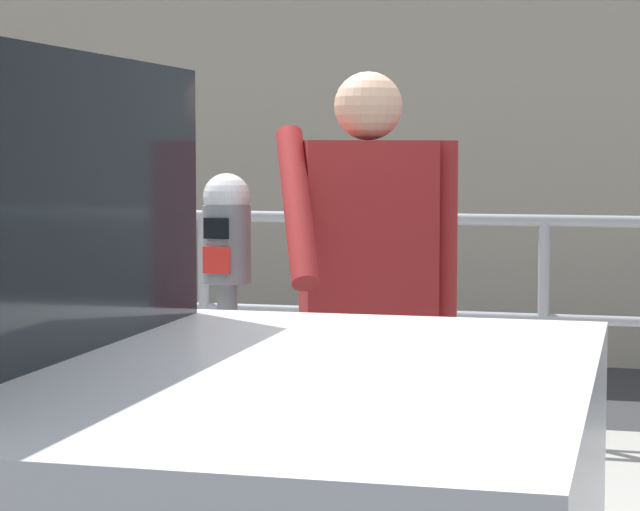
{
  "coord_description": "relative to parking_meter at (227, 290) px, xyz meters",
  "views": [
    {
      "loc": [
        1.57,
        -3.9,
        1.6
      ],
      "look_at": [
        0.45,
        0.18,
        1.25
      ],
      "focal_mm": 73.15,
      "sensor_mm": 36.0,
      "label": 1
    }
  ],
  "objects": [
    {
      "name": "background_railing",
      "position": [
        -0.1,
        2.51,
        -0.19
      ],
      "size": [
        24.06,
        0.06,
        1.15
      ],
      "color": "gray",
      "rests_on": "sidewalk_curb"
    },
    {
      "name": "pedestrian_at_meter",
      "position": [
        0.46,
        0.16,
        0.0
      ],
      "size": [
        0.6,
        0.69,
        1.74
      ],
      "rotation": [
        0.0,
        0.0,
        -2.72
      ],
      "color": "black",
      "rests_on": "sidewalk_curb"
    },
    {
      "name": "backdrop_wall",
      "position": [
        -0.1,
        5.78,
        0.66
      ],
      "size": [
        32.0,
        0.5,
        3.57
      ],
      "primitive_type": "cube",
      "color": "#ADA38E",
      "rests_on": "ground"
    },
    {
      "name": "sidewalk_curb",
      "position": [
        -0.1,
        1.25,
        -1.06
      ],
      "size": [
        36.0,
        3.03,
        0.12
      ],
      "primitive_type": "cube",
      "color": "#9E9B93",
      "rests_on": "ground"
    },
    {
      "name": "parking_meter",
      "position": [
        0.0,
        0.0,
        0.0
      ],
      "size": [
        0.16,
        0.18,
        1.4
      ],
      "rotation": [
        0.0,
        0.0,
        3.06
      ],
      "color": "slate",
      "rests_on": "sidewalk_curb"
    }
  ]
}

